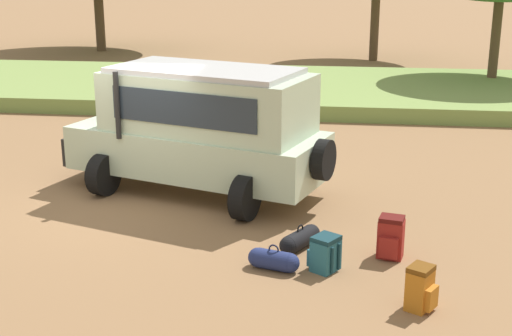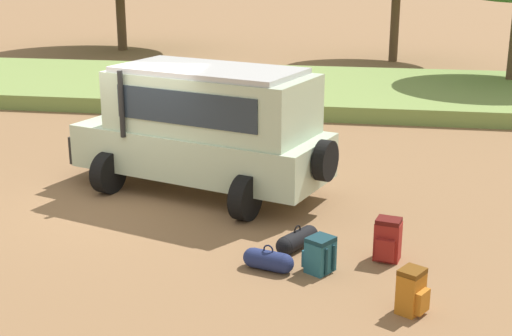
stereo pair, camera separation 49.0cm
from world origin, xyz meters
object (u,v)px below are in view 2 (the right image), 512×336
object	(u,v)px
backpack_near_rear_wheel	(412,292)
backpack_cluster_center	(388,240)
duffel_bag_soft_canvas	(297,240)
safari_vehicle	(206,127)
duffel_bag_low_black_case	(268,260)
backpack_beside_front_wheel	(320,255)

from	to	relation	value
backpack_near_rear_wheel	backpack_cluster_center	bearing A→B (deg)	100.55
backpack_near_rear_wheel	duffel_bag_soft_canvas	distance (m)	2.48
safari_vehicle	backpack_near_rear_wheel	bearing A→B (deg)	-48.84
backpack_near_rear_wheel	duffel_bag_low_black_case	world-z (taller)	backpack_near_rear_wheel
safari_vehicle	backpack_near_rear_wheel	xyz separation A→B (m)	(3.76, -4.30, -1.00)
safari_vehicle	duffel_bag_soft_canvas	xyz separation A→B (m)	(2.06, -2.49, -1.15)
backpack_cluster_center	duffel_bag_soft_canvas	distance (m)	1.42
backpack_near_rear_wheel	duffel_bag_low_black_case	bearing A→B (deg)	154.57
safari_vehicle	backpack_cluster_center	xyz separation A→B (m)	(3.46, -2.68, -0.97)
backpack_cluster_center	backpack_near_rear_wheel	size ratio (longest dim) A/B	1.09
backpack_near_rear_wheel	duffel_bag_low_black_case	size ratio (longest dim) A/B	0.78
backpack_cluster_center	duffel_bag_soft_canvas	world-z (taller)	backpack_cluster_center
safari_vehicle	backpack_beside_front_wheel	world-z (taller)	safari_vehicle
safari_vehicle	duffel_bag_soft_canvas	bearing A→B (deg)	-50.34
backpack_beside_front_wheel	duffel_bag_low_black_case	world-z (taller)	backpack_beside_front_wheel
duffel_bag_soft_canvas	safari_vehicle	bearing A→B (deg)	129.66
duffel_bag_low_black_case	backpack_near_rear_wheel	bearing A→B (deg)	-25.43
backpack_beside_front_wheel	backpack_cluster_center	distance (m)	1.14
duffel_bag_soft_canvas	backpack_near_rear_wheel	bearing A→B (deg)	-46.89
duffel_bag_low_black_case	duffel_bag_soft_canvas	distance (m)	0.91
backpack_cluster_center	duffel_bag_low_black_case	xyz separation A→B (m)	(-1.73, -0.65, -0.17)
backpack_beside_front_wheel	duffel_bag_low_black_case	xyz separation A→B (m)	(-0.75, -0.08, -0.11)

